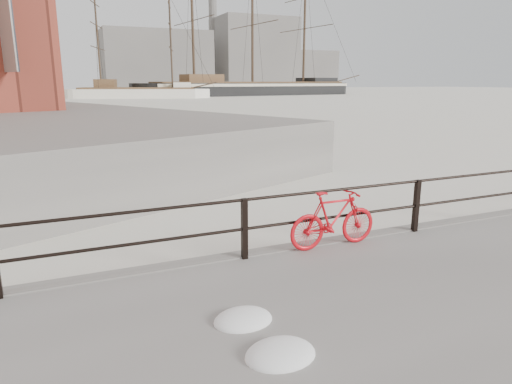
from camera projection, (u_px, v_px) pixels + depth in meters
name	position (u px, v px, depth m)	size (l,w,h in m)	color
bicycle	(333.00, 219.00, 7.79)	(1.66, 0.25, 1.00)	red
barque_black	(253.00, 95.00, 103.65)	(62.54, 20.47, 35.21)	black
schooner_mid	(138.00, 98.00, 86.81)	(29.08, 12.30, 20.90)	white
industrial_west	(156.00, 62.00, 140.76)	(32.00, 18.00, 18.00)	gray
industrial_mid	(254.00, 55.00, 157.97)	(26.00, 20.00, 24.00)	gray
industrial_east	(305.00, 71.00, 172.46)	(20.00, 16.00, 14.00)	gray
smokestack	(213.00, 24.00, 155.06)	(2.80, 2.80, 44.00)	gray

